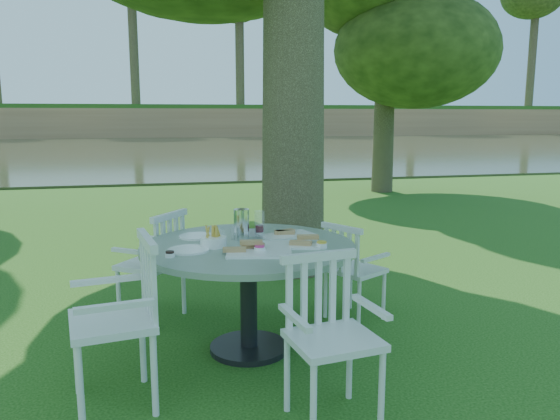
{
  "coord_description": "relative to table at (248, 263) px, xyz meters",
  "views": [
    {
      "loc": [
        -1.07,
        -4.37,
        1.66
      ],
      "look_at": [
        0.0,
        0.2,
        0.85
      ],
      "focal_mm": 35.0,
      "sensor_mm": 36.0,
      "label": 1
    }
  ],
  "objects": [
    {
      "name": "table",
      "position": [
        0.0,
        0.0,
        0.0
      ],
      "size": [
        1.49,
        1.49,
        0.78
      ],
      "color": "black",
      "rests_on": "ground"
    },
    {
      "name": "ground",
      "position": [
        0.44,
        0.72,
        -0.64
      ],
      "size": [
        140.0,
        140.0,
        0.0
      ],
      "primitive_type": "plane",
      "color": "#15410D",
      "rests_on": "ground"
    },
    {
      "name": "chair_ne",
      "position": [
        0.89,
        0.38,
        -0.17
      ],
      "size": [
        0.53,
        0.54,
        0.81
      ],
      "rotation": [
        0.0,
        0.0,
        -4.2
      ],
      "color": "silver",
      "rests_on": "ground"
    },
    {
      "name": "far_bank",
      "position": [
        0.72,
        41.84,
        6.6
      ],
      "size": [
        100.0,
        18.0,
        15.2
      ],
      "color": "#A1704B",
      "rests_on": "ground"
    },
    {
      "name": "chair_se",
      "position": [
        0.28,
        -0.91,
        -0.11
      ],
      "size": [
        0.51,
        0.49,
        0.9
      ],
      "rotation": [
        0.0,
        0.0,
        0.14
      ],
      "color": "silver",
      "rests_on": "ground"
    },
    {
      "name": "tableware",
      "position": [
        -0.01,
        0.06,
        0.18
      ],
      "size": [
        1.12,
        0.89,
        0.22
      ],
      "color": "white",
      "rests_on": "table"
    },
    {
      "name": "chair_nw",
      "position": [
        -0.6,
        0.75,
        -0.11
      ],
      "size": [
        0.61,
        0.62,
        0.9
      ],
      "rotation": [
        0.0,
        0.0,
        -2.21
      ],
      "color": "silver",
      "rests_on": "ground"
    },
    {
      "name": "river",
      "position": [
        0.44,
        23.72,
        -0.64
      ],
      "size": [
        100.0,
        28.0,
        0.12
      ],
      "primitive_type": "cube",
      "color": "#2D321D",
      "rests_on": "ground"
    },
    {
      "name": "chair_sw",
      "position": [
        -0.79,
        -0.54,
        -0.07
      ],
      "size": [
        0.54,
        0.56,
        0.98
      ],
      "rotation": [
        0.0,
        0.0,
        -1.41
      ],
      "color": "silver",
      "rests_on": "ground"
    }
  ]
}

